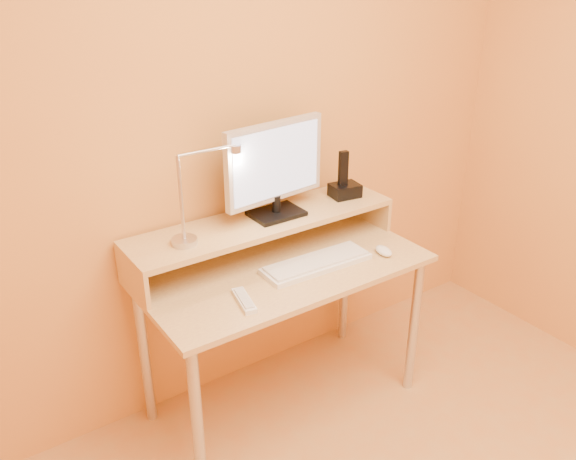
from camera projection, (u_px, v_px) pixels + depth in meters
wall_back at (241, 124)px, 2.46m from camera, size 3.00×0.04×2.50m
desk_leg_fl at (197, 425)px, 2.14m from camera, size 0.04×0.04×0.69m
desk_leg_fr at (414, 326)px, 2.70m from camera, size 0.04×0.04×0.69m
desk_leg_bl at (145, 355)px, 2.51m from camera, size 0.04×0.04×0.69m
desk_leg_br at (344, 281)px, 3.07m from camera, size 0.04×0.04×0.69m
desk_lower at (284, 269)px, 2.45m from camera, size 1.20×0.60×0.02m
shelf_riser_left at (132, 277)px, 2.22m from camera, size 0.02×0.30×0.14m
shelf_riser_right at (368, 208)px, 2.83m from camera, size 0.02×0.30×0.14m
desk_shelf at (264, 221)px, 2.49m from camera, size 1.20×0.30×0.02m
monitor_foot at (276, 213)px, 2.52m from camera, size 0.22×0.16×0.02m
monitor_neck at (276, 204)px, 2.50m from camera, size 0.04×0.04×0.07m
monitor_panel at (275, 162)px, 2.43m from camera, size 0.49×0.09×0.33m
monitor_back at (272, 160)px, 2.44m from camera, size 0.44×0.06×0.28m
monitor_screen at (277, 163)px, 2.41m from camera, size 0.44×0.05×0.29m
lamp_base at (185, 241)px, 2.27m from camera, size 0.10×0.10×0.02m
lamp_post at (181, 199)px, 2.19m from camera, size 0.01×0.01×0.33m
lamp_arm at (207, 150)px, 2.18m from camera, size 0.24×0.01×0.01m
lamp_head at (235, 149)px, 2.25m from camera, size 0.04×0.04×0.03m
lamp_bulb at (236, 153)px, 2.25m from camera, size 0.03×0.03×0.00m
phone_dock at (345, 190)px, 2.70m from camera, size 0.14×0.12×0.06m
phone_handset at (343, 168)px, 2.65m from camera, size 0.04×0.03×0.16m
phone_led at (360, 192)px, 2.69m from camera, size 0.01×0.00×0.04m
keyboard at (317, 264)px, 2.44m from camera, size 0.48×0.17×0.02m
mouse at (384, 251)px, 2.53m from camera, size 0.07×0.11×0.03m
remote_control at (244, 301)px, 2.18m from camera, size 0.08×0.18×0.02m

